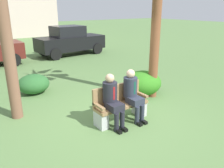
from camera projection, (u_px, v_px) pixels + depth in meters
The scene contains 7 objects.
ground_plane at pixel (115, 118), 5.86m from camera, with size 80.00×80.00×0.00m, color #5A7E45.
park_bench at pixel (120, 105), 5.63m from camera, with size 1.38×0.44×0.90m.
seated_man_left at pixel (112, 98), 5.26m from camera, with size 0.34×0.72×1.26m.
seated_man_right at pixel (133, 92), 5.59m from camera, with size 0.34×0.72×1.27m.
shrub_near_bench at pixel (143, 83), 7.31m from camera, with size 1.23×1.13×0.77m, color #337D1F.
shrub_mid_lawn at pixel (34, 84), 7.43m from camera, with size 1.01×0.93×0.63m, color #2D642E.
parked_car_far at pixel (70, 41), 13.28m from camera, with size 4.01×1.96×1.68m.
Camera 1 is at (-3.09, -4.27, 2.69)m, focal length 36.64 mm.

